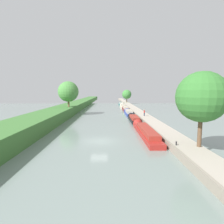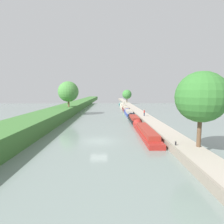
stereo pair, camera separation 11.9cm
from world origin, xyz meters
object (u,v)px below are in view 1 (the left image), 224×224
(narrowboat_red, at_px, (145,131))
(narrowboat_black, at_px, (134,118))
(narrowboat_maroon, at_px, (125,109))
(narrowboat_teal, at_px, (121,104))
(mooring_bollard_far, at_px, (124,102))
(narrowboat_blue, at_px, (129,112))
(person_walking, at_px, (144,113))
(narrowboat_cream, at_px, (123,106))
(mooring_bollard_near, at_px, (176,143))

(narrowboat_red, distance_m, narrowboat_black, 14.45)
(narrowboat_maroon, height_order, narrowboat_teal, narrowboat_maroon)
(mooring_bollard_far, bearing_deg, narrowboat_maroon, -93.56)
(narrowboat_black, distance_m, narrowboat_maroon, 23.98)
(narrowboat_red, relative_size, narrowboat_maroon, 1.41)
(narrowboat_blue, relative_size, narrowboat_maroon, 0.96)
(narrowboat_teal, xyz_separation_m, person_walking, (2.88, -46.58, 1.23))
(narrowboat_cream, xyz_separation_m, narrowboat_teal, (0.10, 12.34, -0.03))
(person_walking, bearing_deg, narrowboat_teal, 93.54)
(person_walking, bearing_deg, narrowboat_blue, 105.07)
(narrowboat_red, relative_size, narrowboat_cream, 1.43)
(narrowboat_cream, distance_m, mooring_bollard_near, 59.19)
(narrowboat_red, relative_size, narrowboat_teal, 1.24)
(narrowboat_black, height_order, narrowboat_cream, narrowboat_cream)
(mooring_bollard_far, bearing_deg, narrowboat_black, -92.05)
(narrowboat_cream, relative_size, narrowboat_teal, 0.87)
(narrowboat_black, height_order, mooring_bollard_far, mooring_bollard_far)
(narrowboat_maroon, relative_size, mooring_bollard_far, 25.32)
(narrowboat_cream, xyz_separation_m, mooring_bollard_far, (1.96, 18.05, 0.55))
(narrowboat_black, distance_m, person_walking, 3.60)
(narrowboat_cream, bearing_deg, narrowboat_blue, -89.79)
(narrowboat_red, xyz_separation_m, narrowboat_black, (0.01, 14.45, -0.07))
(narrowboat_red, bearing_deg, person_walking, 79.62)
(narrowboat_blue, bearing_deg, narrowboat_teal, 89.99)
(narrowboat_red, xyz_separation_m, narrowboat_maroon, (0.07, 38.43, 0.01))
(narrowboat_teal, distance_m, mooring_bollard_far, 6.04)
(narrowboat_red, distance_m, mooring_bollard_far, 68.43)
(narrowboat_black, xyz_separation_m, narrowboat_cream, (-0.04, 35.89, 0.06))
(narrowboat_black, bearing_deg, narrowboat_red, -90.04)
(narrowboat_maroon, relative_size, narrowboat_cream, 1.01)
(narrowboat_red, bearing_deg, mooring_bollard_near, -77.60)
(narrowboat_cream, distance_m, narrowboat_teal, 12.34)
(narrowboat_red, bearing_deg, mooring_bollard_far, 88.38)
(mooring_bollard_near, height_order, mooring_bollard_far, same)
(narrowboat_teal, bearing_deg, narrowboat_cream, -90.45)
(narrowboat_blue, xyz_separation_m, narrowboat_cream, (-0.09, 23.51, 0.01))
(person_walking, bearing_deg, narrowboat_cream, 94.97)
(narrowboat_cream, bearing_deg, narrowboat_teal, 89.55)
(narrowboat_cream, bearing_deg, mooring_bollard_far, 83.79)
(narrowboat_red, relative_size, narrowboat_black, 1.48)
(narrowboat_teal, bearing_deg, narrowboat_red, -90.06)
(narrowboat_red, bearing_deg, narrowboat_cream, 90.03)
(narrowboat_red, relative_size, mooring_bollard_far, 35.76)
(narrowboat_maroon, bearing_deg, person_walking, -82.66)
(narrowboat_maroon, bearing_deg, narrowboat_blue, -90.05)
(narrowboat_maroon, relative_size, mooring_bollard_near, 25.32)
(narrowboat_black, xyz_separation_m, person_walking, (2.94, 1.65, 1.26))
(narrowboat_blue, xyz_separation_m, person_walking, (2.89, -10.73, 1.21))
(narrowboat_maroon, xyz_separation_m, mooring_bollard_far, (1.87, 29.97, 0.53))
(narrowboat_red, height_order, narrowboat_teal, narrowboat_red)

